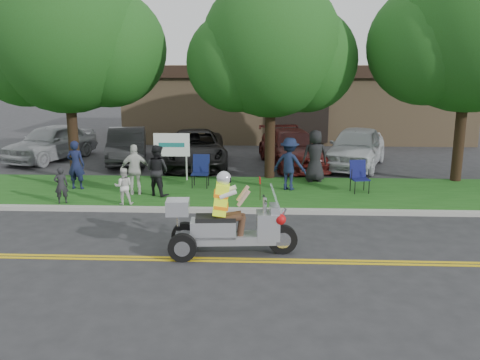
{
  "coord_description": "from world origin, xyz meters",
  "views": [
    {
      "loc": [
        0.27,
        -10.64,
        4.09
      ],
      "look_at": [
        -0.32,
        2.0,
        1.18
      ],
      "focal_mm": 38.0,
      "sensor_mm": 36.0,
      "label": 1
    }
  ],
  "objects_px": {
    "parked_car_far_left": "(51,142)",
    "parked_car_right": "(292,148)",
    "spectator_adult_left": "(76,165)",
    "parked_car_far_right": "(356,147)",
    "trike_scooter": "(226,226)",
    "parked_car_left": "(127,145)",
    "lawn_chair_b": "(359,174)",
    "spectator_adult_right": "(135,170)",
    "parked_car_mid": "(195,149)",
    "lawn_chair_a": "(201,169)",
    "spectator_adult_mid": "(157,170)"
  },
  "relations": [
    {
      "from": "spectator_adult_left",
      "to": "parked_car_mid",
      "type": "distance_m",
      "value": 5.45
    },
    {
      "from": "parked_car_right",
      "to": "parked_car_far_right",
      "type": "distance_m",
      "value": 2.55
    },
    {
      "from": "spectator_adult_mid",
      "to": "parked_car_left",
      "type": "relative_size",
      "value": 0.36
    },
    {
      "from": "trike_scooter",
      "to": "spectator_adult_right",
      "type": "distance_m",
      "value": 5.67
    },
    {
      "from": "spectator_adult_left",
      "to": "spectator_adult_mid",
      "type": "height_order",
      "value": "spectator_adult_left"
    },
    {
      "from": "lawn_chair_b",
      "to": "lawn_chair_a",
      "type": "bearing_deg",
      "value": 164.03
    },
    {
      "from": "spectator_adult_right",
      "to": "parked_car_mid",
      "type": "bearing_deg",
      "value": -115.17
    },
    {
      "from": "trike_scooter",
      "to": "lawn_chair_b",
      "type": "distance_m",
      "value": 6.6
    },
    {
      "from": "parked_car_left",
      "to": "parked_car_mid",
      "type": "relative_size",
      "value": 0.82
    },
    {
      "from": "spectator_adult_right",
      "to": "parked_car_left",
      "type": "height_order",
      "value": "spectator_adult_right"
    },
    {
      "from": "parked_car_far_left",
      "to": "spectator_adult_right",
      "type": "bearing_deg",
      "value": -31.07
    },
    {
      "from": "trike_scooter",
      "to": "parked_car_left",
      "type": "xyz_separation_m",
      "value": [
        -4.98,
        10.51,
        0.06
      ]
    },
    {
      "from": "trike_scooter",
      "to": "lawn_chair_a",
      "type": "xyz_separation_m",
      "value": [
        -1.27,
        5.85,
        0.05
      ]
    },
    {
      "from": "trike_scooter",
      "to": "parked_car_mid",
      "type": "bearing_deg",
      "value": 97.07
    },
    {
      "from": "trike_scooter",
      "to": "parked_car_far_right",
      "type": "distance_m",
      "value": 10.88
    },
    {
      "from": "lawn_chair_a",
      "to": "spectator_adult_left",
      "type": "xyz_separation_m",
      "value": [
        -3.99,
        -0.53,
        0.2
      ]
    },
    {
      "from": "trike_scooter",
      "to": "lawn_chair_a",
      "type": "distance_m",
      "value": 5.99
    },
    {
      "from": "trike_scooter",
      "to": "spectator_adult_mid",
      "type": "xyz_separation_m",
      "value": [
        -2.46,
        4.61,
        0.24
      ]
    },
    {
      "from": "spectator_adult_left",
      "to": "spectator_adult_mid",
      "type": "bearing_deg",
      "value": 170.81
    },
    {
      "from": "spectator_adult_mid",
      "to": "spectator_adult_right",
      "type": "xyz_separation_m",
      "value": [
        -0.71,
        0.09,
        -0.0
      ]
    },
    {
      "from": "parked_car_left",
      "to": "parked_car_mid",
      "type": "height_order",
      "value": "parked_car_mid"
    },
    {
      "from": "spectator_adult_right",
      "to": "parked_car_left",
      "type": "xyz_separation_m",
      "value": [
        -1.81,
        5.81,
        -0.18
      ]
    },
    {
      "from": "lawn_chair_a",
      "to": "parked_car_right",
      "type": "height_order",
      "value": "parked_car_right"
    },
    {
      "from": "spectator_adult_mid",
      "to": "parked_car_far_left",
      "type": "xyz_separation_m",
      "value": [
        -5.92,
        6.18,
        -0.12
      ]
    },
    {
      "from": "parked_car_far_left",
      "to": "trike_scooter",
      "type": "bearing_deg",
      "value": -33.81
    },
    {
      "from": "trike_scooter",
      "to": "parked_car_far_left",
      "type": "xyz_separation_m",
      "value": [
        -8.38,
        10.79,
        0.12
      ]
    },
    {
      "from": "spectator_adult_left",
      "to": "spectator_adult_mid",
      "type": "relative_size",
      "value": 1.0
    },
    {
      "from": "spectator_adult_right",
      "to": "spectator_adult_mid",
      "type": "bearing_deg",
      "value": 160.84
    },
    {
      "from": "parked_car_right",
      "to": "parked_car_mid",
      "type": "bearing_deg",
      "value": 171.62
    },
    {
      "from": "parked_car_far_left",
      "to": "parked_car_right",
      "type": "distance_m",
      "value": 10.38
    },
    {
      "from": "lawn_chair_b",
      "to": "spectator_adult_right",
      "type": "bearing_deg",
      "value": 174.9
    },
    {
      "from": "trike_scooter",
      "to": "spectator_adult_right",
      "type": "height_order",
      "value": "trike_scooter"
    },
    {
      "from": "trike_scooter",
      "to": "parked_car_mid",
      "type": "relative_size",
      "value": 0.54
    },
    {
      "from": "spectator_adult_right",
      "to": "parked_car_right",
      "type": "height_order",
      "value": "spectator_adult_right"
    },
    {
      "from": "parked_car_left",
      "to": "parked_car_far_left",
      "type": "bearing_deg",
      "value": 163.11
    },
    {
      "from": "parked_car_mid",
      "to": "parked_car_far_right",
      "type": "bearing_deg",
      "value": -5.85
    },
    {
      "from": "parked_car_far_right",
      "to": "lawn_chair_b",
      "type": "bearing_deg",
      "value": -79.15
    },
    {
      "from": "lawn_chair_b",
      "to": "parked_car_far_left",
      "type": "relative_size",
      "value": 0.22
    },
    {
      "from": "parked_car_far_left",
      "to": "parked_car_right",
      "type": "bearing_deg",
      "value": 13.82
    },
    {
      "from": "parked_car_far_right",
      "to": "parked_car_mid",
      "type": "bearing_deg",
      "value": -158.52
    },
    {
      "from": "parked_car_right",
      "to": "spectator_adult_mid",
      "type": "bearing_deg",
      "value": -142.1
    },
    {
      "from": "trike_scooter",
      "to": "spectator_adult_right",
      "type": "relative_size",
      "value": 1.82
    },
    {
      "from": "parked_car_left",
      "to": "parked_car_mid",
      "type": "xyz_separation_m",
      "value": [
        3.0,
        -0.83,
        0.02
      ]
    },
    {
      "from": "spectator_adult_right",
      "to": "trike_scooter",
      "type": "bearing_deg",
      "value": 112.15
    },
    {
      "from": "trike_scooter",
      "to": "parked_car_left",
      "type": "height_order",
      "value": "trike_scooter"
    },
    {
      "from": "spectator_adult_left",
      "to": "parked_car_far_right",
      "type": "distance_m",
      "value": 10.8
    },
    {
      "from": "lawn_chair_b",
      "to": "parked_car_right",
      "type": "bearing_deg",
      "value": 101.4
    },
    {
      "from": "spectator_adult_mid",
      "to": "spectator_adult_right",
      "type": "bearing_deg",
      "value": 19.43
    },
    {
      "from": "parked_car_mid",
      "to": "parked_car_left",
      "type": "bearing_deg",
      "value": 156.77
    },
    {
      "from": "spectator_adult_right",
      "to": "parked_car_far_right",
      "type": "relative_size",
      "value": 0.33
    }
  ]
}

